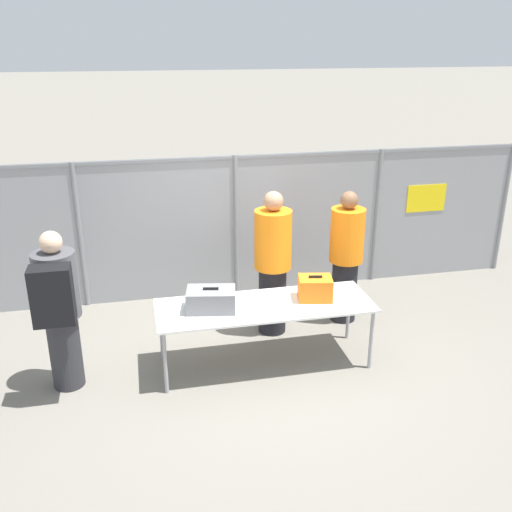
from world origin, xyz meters
TOP-DOWN VIEW (x-y plane):
  - ground_plane at (0.00, 0.00)m, footprint 120.00×120.00m
  - fence_section at (0.02, 1.88)m, footprint 8.30×0.07m
  - inspection_table at (-0.05, -0.08)m, footprint 2.32×0.80m
  - suitcase_grey at (-0.62, -0.07)m, footprint 0.56×0.42m
  - suitcase_orange at (0.52, -0.05)m, footprint 0.41×0.35m
  - traveler_hooded at (-2.14, -0.11)m, footprint 0.42×0.65m
  - security_worker_near at (0.21, 0.64)m, footprint 0.44×0.44m
  - security_worker_far at (1.18, 0.75)m, footprint 0.42×0.42m
  - utility_trailer at (2.31, 3.44)m, footprint 4.56×1.98m

SIDE VIEW (x-z plane):
  - ground_plane at x=0.00m, z-range 0.00..0.00m
  - utility_trailer at x=2.31m, z-range 0.06..0.83m
  - inspection_table at x=-0.05m, z-range 0.32..1.04m
  - suitcase_grey at x=-0.62m, z-range 0.71..0.96m
  - suitcase_orange at x=0.52m, z-range 0.71..0.98m
  - security_worker_far at x=1.18m, z-range 0.03..1.72m
  - security_worker_near at x=0.21m, z-range 0.03..1.80m
  - traveler_hooded at x=-2.14m, z-range 0.08..1.77m
  - fence_section at x=0.02m, z-range 0.05..2.00m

